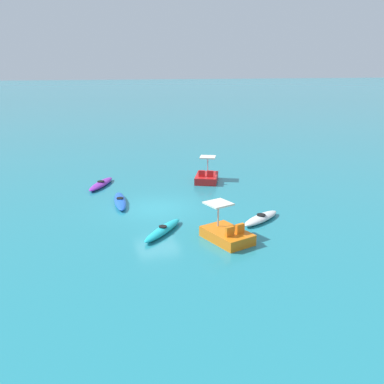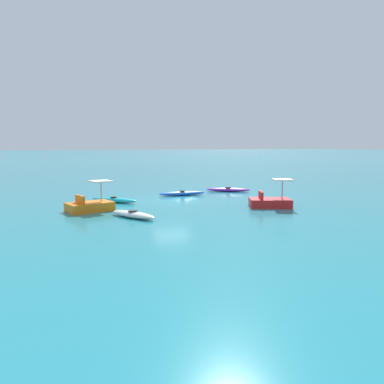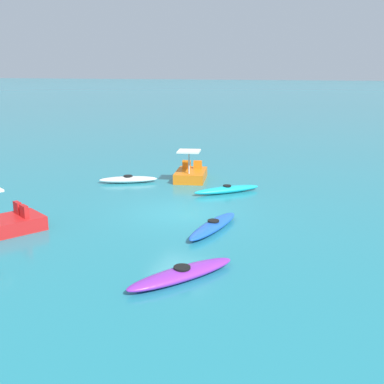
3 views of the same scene
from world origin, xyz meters
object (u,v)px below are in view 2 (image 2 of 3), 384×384
Objects in this scene: kayak_white at (133,214)px; pedal_boat_orange at (90,205)px; kayak_blue at (182,193)px; kayak_purple at (228,190)px; pedal_boat_red at (270,201)px; kayak_cyan at (114,200)px.

pedal_boat_orange is at bearing -56.88° from kayak_white.
kayak_blue and kayak_purple have the same top height.
pedal_boat_red is (-3.08, 6.66, 0.17)m from kayak_blue.
kayak_white is at bearing 51.54° from kayak_blue.
pedal_boat_orange reaches higher than kayak_white.
kayak_blue is at bearing -151.01° from pedal_boat_orange.
kayak_cyan is 9.64m from kayak_purple.
kayak_white is (5.26, 6.63, 0.00)m from kayak_blue.
kayak_purple is at bearing -157.89° from pedal_boat_orange.
pedal_boat_red is at bearing 179.79° from kayak_white.
pedal_boat_orange reaches higher than kayak_cyan.
kayak_cyan is at bearing -124.48° from pedal_boat_orange.
kayak_cyan is 1.04× the size of pedal_boat_orange.
pedal_boat_red is at bearing 81.28° from kayak_purple.
pedal_boat_red and pedal_boat_orange have the same top height.
kayak_cyan is 3.18m from pedal_boat_orange.
kayak_cyan and kayak_blue have the same top height.
pedal_boat_orange is (10.12, -2.76, 0.00)m from pedal_boat_red.
pedal_boat_red reaches higher than kayak_white.
kayak_blue is at bearing -166.25° from kayak_cyan.
kayak_white is at bearing -0.21° from pedal_boat_red.
pedal_boat_orange is (1.80, 2.62, 0.17)m from kayak_cyan.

